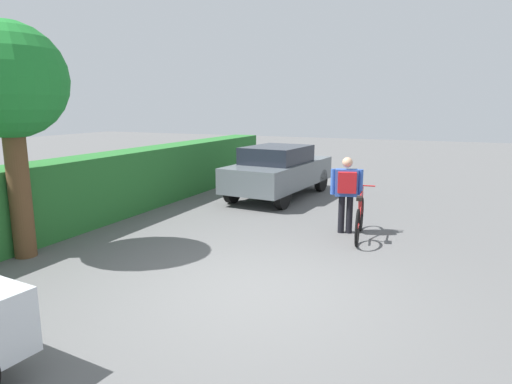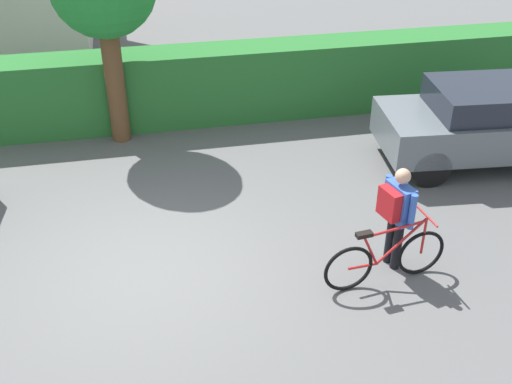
{
  "view_description": "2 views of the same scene",
  "coord_description": "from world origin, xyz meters",
  "px_view_note": "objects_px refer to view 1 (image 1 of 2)",
  "views": [
    {
      "loc": [
        -5.3,
        -2.4,
        2.56
      ],
      "look_at": [
        2.41,
        1.03,
        0.9
      ],
      "focal_mm": 30.73,
      "sensor_mm": 36.0,
      "label": 1
    },
    {
      "loc": [
        0.07,
        -7.14,
        5.66
      ],
      "look_at": [
        1.57,
        0.26,
        0.94
      ],
      "focal_mm": 44.44,
      "sensor_mm": 36.0,
      "label": 2
    }
  ],
  "objects_px": {
    "person_rider": "(346,188)",
    "bicycle": "(360,219)",
    "tree_kerbside": "(8,85)",
    "parked_car_far": "(279,170)"
  },
  "relations": [
    {
      "from": "person_rider",
      "to": "bicycle",
      "type": "bearing_deg",
      "value": -123.55
    },
    {
      "from": "parked_car_far",
      "to": "bicycle",
      "type": "xyz_separation_m",
      "value": [
        -3.08,
        -2.88,
        -0.38
      ]
    },
    {
      "from": "parked_car_far",
      "to": "bicycle",
      "type": "relative_size",
      "value": 2.31
    },
    {
      "from": "person_rider",
      "to": "tree_kerbside",
      "type": "distance_m",
      "value": 6.29
    },
    {
      "from": "parked_car_far",
      "to": "person_rider",
      "type": "xyz_separation_m",
      "value": [
        -2.86,
        -2.55,
        0.16
      ]
    },
    {
      "from": "bicycle",
      "to": "tree_kerbside",
      "type": "xyz_separation_m",
      "value": [
        -3.43,
        5.07,
        2.5
      ]
    },
    {
      "from": "bicycle",
      "to": "tree_kerbside",
      "type": "relative_size",
      "value": 0.46
    },
    {
      "from": "parked_car_far",
      "to": "tree_kerbside",
      "type": "height_order",
      "value": "tree_kerbside"
    },
    {
      "from": "bicycle",
      "to": "person_rider",
      "type": "relative_size",
      "value": 1.15
    },
    {
      "from": "tree_kerbside",
      "to": "bicycle",
      "type": "bearing_deg",
      "value": -55.91
    }
  ]
}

